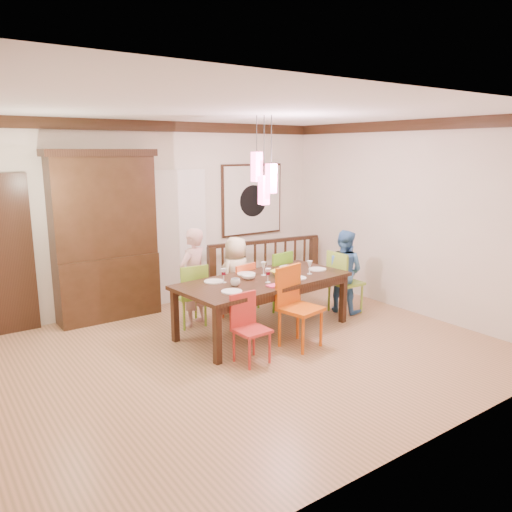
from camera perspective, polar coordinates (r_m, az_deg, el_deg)
floor at (r=6.31m, az=-1.09°, el=-10.97°), size 6.00×6.00×0.00m
ceiling at (r=5.82m, az=-1.20°, el=16.31°), size 6.00×6.00×0.00m
wall_back at (r=8.07m, az=-11.19°, el=4.58°), size 6.00×0.00×6.00m
wall_right at (r=7.96m, az=17.09°, el=4.18°), size 0.00×5.00×5.00m
crown_molding at (r=5.82m, az=-1.20°, el=15.53°), size 6.00×5.00×0.16m
white_doorway at (r=8.24m, az=-8.76°, el=2.01°), size 0.97×0.05×2.22m
painting at (r=8.90m, az=-0.44°, el=6.46°), size 1.25×0.06×1.25m
pendant_cluster at (r=6.57m, az=0.91°, el=8.90°), size 0.27×0.21×1.14m
dining_table at (r=6.80m, az=0.87°, el=-3.20°), size 2.50×1.31×0.75m
chair_far_left at (r=7.15m, az=-7.61°, el=-3.89°), size 0.43×0.43×0.90m
chair_far_mid at (r=7.40m, az=-2.12°, el=-3.50°), size 0.45×0.45×0.85m
chair_far_right at (r=7.83m, az=2.05°, el=-2.27°), size 0.47×0.47×0.93m
chair_near_left at (r=5.87m, az=-0.50°, el=-7.84°), size 0.39×0.39×0.82m
chair_near_mid at (r=6.33m, az=5.15°, el=-5.28°), size 0.55×0.55×1.03m
chair_end_right at (r=7.77m, az=10.25°, el=-2.42°), size 0.44×0.44×0.96m
china_hutch at (r=7.58m, az=-16.90°, el=2.22°), size 1.57×0.46×2.48m
balustrade at (r=8.62m, az=1.07°, el=-1.14°), size 2.14×0.35×0.96m
person_far_left at (r=7.12m, az=-7.21°, el=-2.42°), size 0.60×0.51×1.40m
person_far_mid at (r=7.50m, az=-2.29°, el=-2.35°), size 0.67×0.53×1.21m
person_end_right at (r=7.78m, az=9.97°, el=-1.71°), size 0.67×0.75×1.28m
serving_bowl at (r=6.93m, az=3.15°, el=-1.98°), size 0.41×0.41×0.08m
small_bowl at (r=6.76m, az=-0.86°, el=-2.42°), size 0.22×0.22×0.06m
cup_left at (r=6.42m, az=-2.38°, el=-3.02°), size 0.16×0.16×0.10m
cup_right at (r=7.17m, az=3.63°, el=-1.45°), size 0.12×0.12×0.09m
plate_far_left at (r=6.64m, az=-4.85°, el=-2.91°), size 0.26×0.26×0.01m
plate_far_mid at (r=7.02m, az=-1.11°, el=-2.05°), size 0.26×0.26×0.01m
plate_far_right at (r=7.43m, az=3.69°, el=-1.28°), size 0.26×0.26×0.01m
plate_near_left at (r=6.16m, az=-2.79°, el=-4.07°), size 0.26×0.26×0.01m
plate_near_mid at (r=6.82m, az=4.69°, el=-2.51°), size 0.26×0.26×0.01m
plate_end_right at (r=7.34m, az=7.03°, el=-1.50°), size 0.26×0.26×0.01m
wine_glass_a at (r=6.58m, az=-3.72°, el=-2.24°), size 0.08×0.08×0.19m
wine_glass_b at (r=6.95m, az=0.86°, el=-1.45°), size 0.08×0.08×0.19m
wine_glass_c at (r=6.57m, az=1.37°, el=-2.24°), size 0.08×0.08×0.19m
wine_glass_d at (r=7.06m, az=6.15°, el=-1.30°), size 0.08×0.08×0.19m
napkin at (r=6.42m, az=2.10°, el=-3.40°), size 0.18×0.14×0.01m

